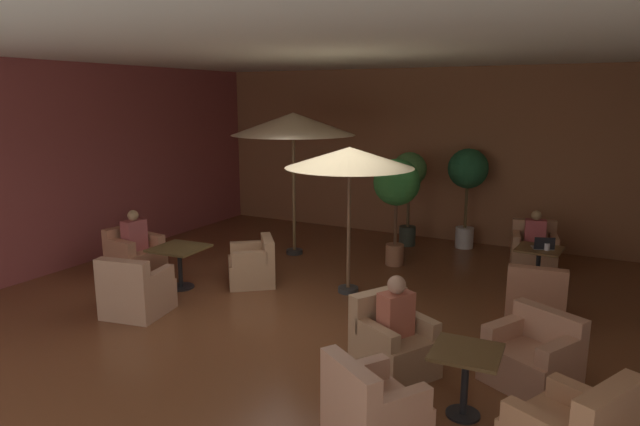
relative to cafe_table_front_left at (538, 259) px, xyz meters
name	(u,v)px	position (x,y,z in m)	size (l,w,h in m)	color
ground_plane	(304,309)	(-2.87, -2.48, -0.51)	(9.55, 9.97, 0.02)	brown
wall_back_brick	(416,154)	(-2.87, 2.47, 1.31)	(9.55, 0.08, 3.62)	#905838
wall_left_accent	(72,166)	(-7.61, -2.48, 1.31)	(0.08, 9.97, 3.62)	brown
ceiling_slab	(302,48)	(-2.87, -2.48, 3.15)	(9.55, 9.97, 0.06)	silver
cafe_table_front_left	(538,259)	(0.00, 0.00, 0.00)	(0.71, 0.71, 0.68)	black
armchair_front_left_north	(533,251)	(-0.21, 1.16, -0.19)	(0.88, 0.91, 0.83)	tan
armchair_front_left_east	(536,296)	(0.12, -1.17, -0.21)	(0.84, 0.86, 0.77)	#BD7958
cafe_table_front_right	(180,256)	(-5.07, -2.63, 0.03)	(0.82, 0.82, 0.68)	black
armchair_front_right_north	(253,266)	(-4.16, -1.90, -0.20)	(1.04, 1.05, 0.76)	tan
armchair_front_right_east	(135,257)	(-6.22, -2.48, -0.17)	(0.83, 0.85, 0.83)	tan
armchair_front_right_south	(136,293)	(-4.85, -3.78, -0.18)	(0.91, 0.92, 0.87)	tan
cafe_table_mid_center	(466,366)	(-0.16, -4.15, 0.02)	(0.66, 0.66, 0.68)	black
armchair_mid_center_north	(373,415)	(-0.74, -5.03, -0.17)	(1.00, 0.99, 0.87)	tan
armchair_mid_center_south	(533,358)	(0.34, -3.21, -0.20)	(1.06, 1.03, 0.79)	tan
armchair_mid_center_west	(392,344)	(-1.09, -3.63, -0.18)	(1.04, 1.01, 0.86)	tan
patio_umbrella_tall_red	(350,159)	(-2.60, -1.55, 1.61)	(1.96, 1.96, 2.28)	#2D2D2D
patio_umbrella_center_beige	(293,125)	(-4.46, -0.07, 2.01)	(2.35, 2.35, 2.73)	#2D2D2D
potted_tree_left_corner	(468,176)	(-1.63, 1.96, 0.98)	(0.80, 0.80, 2.02)	silver
potted_tree_mid_left	(409,178)	(-2.72, 1.58, 0.91)	(0.69, 0.69, 1.93)	#313A31
potted_tree_mid_right	(397,187)	(-2.47, 0.17, 0.94)	(0.84, 0.84, 1.95)	#A46949
patron_blue_shirt	(396,309)	(-1.05, -3.65, 0.25)	(0.38, 0.43, 0.68)	#AC5440
patron_by_window	(535,231)	(-0.20, 1.12, 0.20)	(0.38, 0.26, 0.64)	#B94B50
patron_with_friend	(134,233)	(-6.19, -2.49, 0.25)	(0.28, 0.41, 0.69)	#AA4E4E
iced_drink_cup	(547,247)	(0.12, -0.08, 0.23)	(0.08, 0.08, 0.11)	white
open_laptop	(543,246)	(0.06, -0.02, 0.23)	(0.37, 0.32, 0.20)	#9EA0A5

